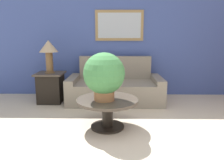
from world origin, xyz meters
TOP-DOWN VIEW (x-y plane):
  - wall_back at (-0.00, 3.10)m, footprint 7.96×0.09m
  - couch_main at (-0.30, 2.54)m, footprint 1.92×0.94m
  - coffee_table at (-0.41, 1.16)m, footprint 0.90×0.90m
  - side_table at (-1.62, 2.45)m, footprint 0.55×0.55m
  - table_lamp at (-1.62, 2.45)m, footprint 0.37×0.37m
  - potted_plant_on_table at (-0.45, 1.11)m, footprint 0.59×0.59m

SIDE VIEW (x-z plane):
  - couch_main at x=-0.30m, z-range -0.18..0.74m
  - side_table at x=-1.62m, z-range 0.01..0.62m
  - coffee_table at x=-0.41m, z-range 0.10..0.54m
  - potted_plant_on_table at x=-0.45m, z-range 0.47..1.15m
  - table_lamp at x=-1.62m, z-range 0.75..1.40m
  - wall_back at x=0.00m, z-range 0.01..2.61m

